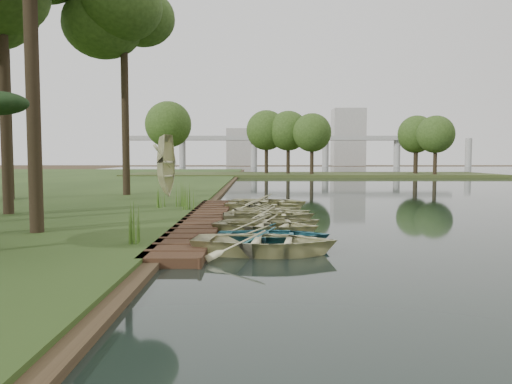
{
  "coord_description": "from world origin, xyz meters",
  "views": [
    {
      "loc": [
        0.48,
        -19.64,
        2.69
      ],
      "look_at": [
        0.49,
        0.28,
        1.3
      ],
      "focal_mm": 35.0,
      "sensor_mm": 36.0,
      "label": 1
    }
  ],
  "objects_px": {
    "boardwalk": "(203,221)",
    "stored_rowboat": "(168,191)",
    "rowboat_1": "(273,234)",
    "rowboat_2": "(266,224)",
    "rowboat_0": "(265,239)"
  },
  "relations": [
    {
      "from": "rowboat_1",
      "to": "rowboat_2",
      "type": "relative_size",
      "value": 0.94
    },
    {
      "from": "rowboat_2",
      "to": "rowboat_1",
      "type": "bearing_deg",
      "value": -157.01
    },
    {
      "from": "rowboat_2",
      "to": "stored_rowboat",
      "type": "bearing_deg",
      "value": 41.37
    },
    {
      "from": "boardwalk",
      "to": "stored_rowboat",
      "type": "distance_m",
      "value": 10.43
    },
    {
      "from": "boardwalk",
      "to": "rowboat_0",
      "type": "distance_m",
      "value": 6.61
    },
    {
      "from": "boardwalk",
      "to": "rowboat_1",
      "type": "height_order",
      "value": "rowboat_1"
    },
    {
      "from": "rowboat_1",
      "to": "rowboat_2",
      "type": "bearing_deg",
      "value": 7.88
    },
    {
      "from": "rowboat_0",
      "to": "stored_rowboat",
      "type": "relative_size",
      "value": 1.06
    },
    {
      "from": "rowboat_1",
      "to": "rowboat_2",
      "type": "xyz_separation_m",
      "value": [
        -0.18,
        1.99,
        0.02
      ]
    },
    {
      "from": "boardwalk",
      "to": "rowboat_1",
      "type": "bearing_deg",
      "value": -61.56
    },
    {
      "from": "rowboat_1",
      "to": "stored_rowboat",
      "type": "distance_m",
      "value": 15.83
    },
    {
      "from": "rowboat_2",
      "to": "stored_rowboat",
      "type": "distance_m",
      "value": 13.92
    },
    {
      "from": "rowboat_0",
      "to": "rowboat_1",
      "type": "height_order",
      "value": "rowboat_0"
    },
    {
      "from": "boardwalk",
      "to": "rowboat_1",
      "type": "relative_size",
      "value": 4.72
    },
    {
      "from": "rowboat_0",
      "to": "rowboat_1",
      "type": "relative_size",
      "value": 1.16
    }
  ]
}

